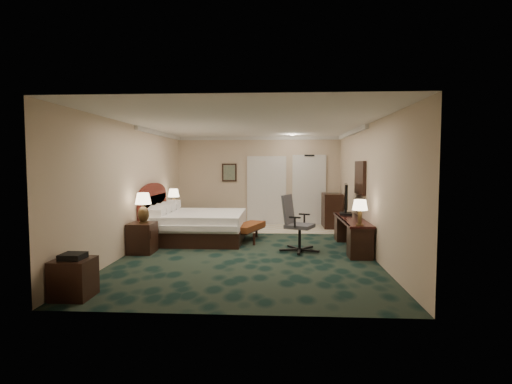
# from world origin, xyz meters

# --- Properties ---
(floor) EXTENTS (5.00, 7.50, 0.00)m
(floor) POSITION_xyz_m (0.00, 0.00, 0.00)
(floor) COLOR black
(floor) RESTS_ON ground
(ceiling) EXTENTS (5.00, 7.50, 0.00)m
(ceiling) POSITION_xyz_m (0.00, 0.00, 2.70)
(ceiling) COLOR white
(ceiling) RESTS_ON wall_back
(wall_back) EXTENTS (5.00, 0.00, 2.70)m
(wall_back) POSITION_xyz_m (0.00, 3.75, 1.35)
(wall_back) COLOR beige
(wall_back) RESTS_ON ground
(wall_front) EXTENTS (5.00, 0.00, 2.70)m
(wall_front) POSITION_xyz_m (0.00, -3.75, 1.35)
(wall_front) COLOR beige
(wall_front) RESTS_ON ground
(wall_left) EXTENTS (0.00, 7.50, 2.70)m
(wall_left) POSITION_xyz_m (-2.50, 0.00, 1.35)
(wall_left) COLOR beige
(wall_left) RESTS_ON ground
(wall_right) EXTENTS (0.00, 7.50, 2.70)m
(wall_right) POSITION_xyz_m (2.50, 0.00, 1.35)
(wall_right) COLOR beige
(wall_right) RESTS_ON ground
(crown_molding) EXTENTS (5.00, 7.50, 0.10)m
(crown_molding) POSITION_xyz_m (0.00, 0.00, 2.65)
(crown_molding) COLOR silver
(crown_molding) RESTS_ON wall_back
(tile_patch) EXTENTS (3.20, 1.70, 0.01)m
(tile_patch) POSITION_xyz_m (0.90, 2.90, 0.01)
(tile_patch) COLOR beige
(tile_patch) RESTS_ON ground
(headboard) EXTENTS (0.12, 2.00, 1.40)m
(headboard) POSITION_xyz_m (-2.44, 1.00, 0.70)
(headboard) COLOR #491109
(headboard) RESTS_ON ground
(entry_door) EXTENTS (1.02, 0.06, 2.18)m
(entry_door) POSITION_xyz_m (1.55, 3.72, 1.05)
(entry_door) COLOR silver
(entry_door) RESTS_ON ground
(closet_doors) EXTENTS (1.20, 0.06, 2.10)m
(closet_doors) POSITION_xyz_m (0.25, 3.71, 1.05)
(closet_doors) COLOR silver
(closet_doors) RESTS_ON ground
(wall_art) EXTENTS (0.45, 0.06, 0.55)m
(wall_art) POSITION_xyz_m (-0.90, 3.71, 1.60)
(wall_art) COLOR #496455
(wall_art) RESTS_ON wall_back
(wall_mirror) EXTENTS (0.05, 0.95, 0.75)m
(wall_mirror) POSITION_xyz_m (2.46, 0.60, 1.55)
(wall_mirror) COLOR white
(wall_mirror) RESTS_ON wall_right
(bed) EXTENTS (2.16, 2.01, 0.69)m
(bed) POSITION_xyz_m (-1.32, 1.00, 0.34)
(bed) COLOR white
(bed) RESTS_ON ground
(nightstand_near) EXTENTS (0.51, 0.58, 0.63)m
(nightstand_near) POSITION_xyz_m (-2.23, -0.42, 0.32)
(nightstand_near) COLOR black
(nightstand_near) RESTS_ON ground
(nightstand_far) EXTENTS (0.48, 0.55, 0.59)m
(nightstand_far) POSITION_xyz_m (-2.24, 2.26, 0.30)
(nightstand_far) COLOR black
(nightstand_far) RESTS_ON ground
(lamp_near) EXTENTS (0.36, 0.36, 0.63)m
(lamp_near) POSITION_xyz_m (-2.20, -0.39, 0.95)
(lamp_near) COLOR black
(lamp_near) RESTS_ON nightstand_near
(lamp_far) EXTENTS (0.37, 0.37, 0.59)m
(lamp_far) POSITION_xyz_m (-2.25, 2.20, 0.89)
(lamp_far) COLOR black
(lamp_far) RESTS_ON nightstand_far
(bed_bench) EXTENTS (0.79, 1.30, 0.42)m
(bed_bench) POSITION_xyz_m (-0.10, 1.02, 0.21)
(bed_bench) COLOR brown
(bed_bench) RESTS_ON ground
(side_table) EXTENTS (0.51, 0.51, 0.55)m
(side_table) POSITION_xyz_m (-2.22, -3.25, 0.27)
(side_table) COLOR black
(side_table) RESTS_ON ground
(desk) EXTENTS (0.50, 2.30, 0.66)m
(desk) POSITION_xyz_m (2.23, 0.27, 0.33)
(desk) COLOR black
(desk) RESTS_ON ground
(tv) EXTENTS (0.21, 0.94, 0.73)m
(tv) POSITION_xyz_m (2.20, 0.92, 1.03)
(tv) COLOR black
(tv) RESTS_ON desk
(desk_lamp) EXTENTS (0.35, 0.35, 0.52)m
(desk_lamp) POSITION_xyz_m (2.20, -0.74, 0.92)
(desk_lamp) COLOR black
(desk_lamp) RESTS_ON desk
(desk_chair) EXTENTS (0.91, 0.88, 1.21)m
(desk_chair) POSITION_xyz_m (1.07, -0.12, 0.60)
(desk_chair) COLOR #48484D
(desk_chair) RESTS_ON ground
(minibar) EXTENTS (0.53, 0.95, 1.00)m
(minibar) POSITION_xyz_m (2.19, 3.20, 0.50)
(minibar) COLOR black
(minibar) RESTS_ON ground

